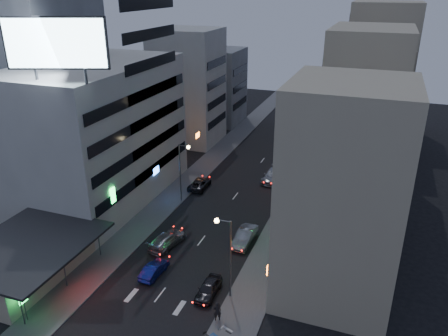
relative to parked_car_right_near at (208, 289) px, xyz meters
The scene contains 27 objects.
ground 7.09m from the parked_car_right_near, 127.34° to the right, with size 180.00×180.00×0.00m, color black.
sidewalk_left 27.32m from the parked_car_right_near, 116.71° to the left, with size 4.00×120.00×0.12m, color #4C4C4F.
sidewalk_right 24.68m from the parked_car_right_near, 81.32° to the left, with size 4.00×120.00×0.12m, color #4C4C4F.
food_court 18.57m from the parked_car_right_near, 168.78° to the right, with size 11.00×13.00×3.88m.
white_building 27.00m from the parked_car_right_near, 145.92° to the left, with size 14.00×24.00×18.00m, color #BABAB5.
grey_tower 38.54m from the parked_car_right_near, 150.12° to the left, with size 10.00×14.00×34.00m, color gray.
shophouse_near 15.02m from the parked_car_right_near, 24.53° to the left, with size 10.00×11.00×20.00m, color tan.
shophouse_mid 21.17m from the parked_car_right_near, 55.60° to the left, with size 11.00×12.00×16.00m, color tan.
shophouse_far 32.94m from the parked_car_right_near, 69.96° to the left, with size 10.00×14.00×22.00m, color tan.
far_left_a 45.05m from the parked_car_right_near, 116.66° to the left, with size 11.00×10.00×20.00m, color #BABAB5.
far_left_b 56.59m from the parked_car_right_near, 111.16° to the left, with size 12.00×10.00×15.00m, color gray.
far_right_a 46.54m from the parked_car_right_near, 75.81° to the left, with size 11.00×12.00×18.00m, color tan.
far_right_b 60.62m from the parked_car_right_near, 78.65° to the left, with size 12.00×12.00×24.00m, color tan.
billboard 27.51m from the parked_car_right_near, 165.81° to the left, with size 9.52×3.75×6.20m.
street_lamp_right_near 4.96m from the parked_car_right_near, 13.60° to the left, with size 1.60×0.44×8.02m.
street_lamp_left 19.85m from the parked_car_right_near, 121.84° to the left, with size 1.60×0.44×8.02m.
street_lamp_right_far 34.75m from the parked_car_right_near, 87.29° to the left, with size 1.60×0.44×8.02m.
parked_car_right_near is the anchor object (origin of this frame).
parked_car_right_mid 9.66m from the parked_car_right_near, 87.01° to the left, with size 1.71×4.90×1.62m, color gray.
parked_car_left 23.27m from the parked_car_right_near, 115.12° to the left, with size 2.23×4.83×1.34m, color #26272B.
parked_car_right_far 27.16m from the parked_car_right_near, 91.70° to the left, with size 2.25×5.54×1.61m, color gray.
road_car_blue 6.29m from the parked_car_right_near, behind, with size 1.38×3.96×1.30m, color navy.
road_car_silver 9.64m from the parked_car_right_near, 140.43° to the left, with size 2.15×5.30×1.54m, color #9A9EA1.
person 3.61m from the parked_car_right_near, 55.65° to the right, with size 0.69×0.46×1.90m, color black.
scooter_blue 5.98m from the parked_car_right_near, 55.45° to the right, with size 1.85×0.62×1.13m, color navy, non-canonical shape.
scooter_black_b 5.97m from the parked_car_right_near, 61.28° to the right, with size 1.89×0.63×1.16m, color black, non-canonical shape.
scooter_silver_b 5.34m from the parked_car_right_near, 44.72° to the right, with size 1.66×0.55×1.02m, color #999BA0, non-canonical shape.
Camera 1 is at (17.06, -24.98, 27.04)m, focal length 35.00 mm.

